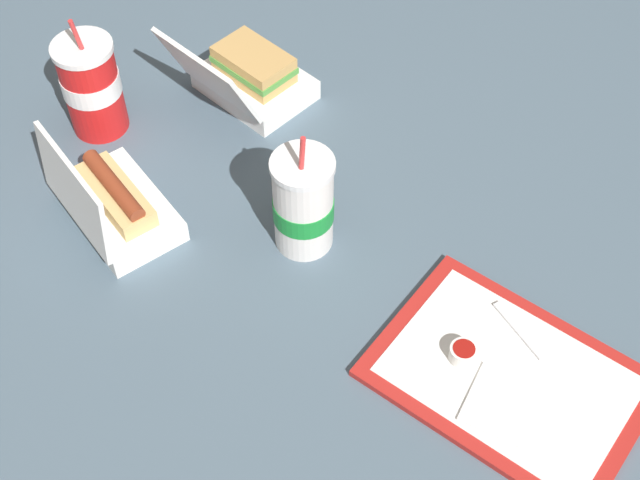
# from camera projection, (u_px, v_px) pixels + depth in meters

# --- Properties ---
(ground_plane) EXTENTS (3.20, 3.20, 0.00)m
(ground_plane) POSITION_uv_depth(u_px,v_px,m) (316.00, 270.00, 1.38)
(ground_plane) COLOR #4C6070
(food_tray) EXTENTS (0.40, 0.30, 0.01)m
(food_tray) POSITION_uv_depth(u_px,v_px,m) (509.00, 378.00, 1.26)
(food_tray) COLOR red
(food_tray) RESTS_ON ground_plane
(ketchup_cup) EXTENTS (0.04, 0.04, 0.02)m
(ketchup_cup) POSITION_uv_depth(u_px,v_px,m) (463.00, 353.00, 1.26)
(ketchup_cup) COLOR white
(ketchup_cup) RESTS_ON food_tray
(napkin_stack) EXTENTS (0.12, 0.12, 0.00)m
(napkin_stack) POSITION_uv_depth(u_px,v_px,m) (505.00, 404.00, 1.22)
(napkin_stack) COLOR white
(napkin_stack) RESTS_ON food_tray
(plastic_fork) EXTENTS (0.11, 0.04, 0.00)m
(plastic_fork) POSITION_uv_depth(u_px,v_px,m) (519.00, 330.00, 1.30)
(plastic_fork) COLOR white
(plastic_fork) RESTS_ON food_tray
(clamshell_hotdog_center) EXTENTS (0.23, 0.17, 0.17)m
(clamshell_hotdog_center) POSITION_uv_depth(u_px,v_px,m) (113.00, 204.00, 1.41)
(clamshell_hotdog_center) COLOR white
(clamshell_hotdog_center) RESTS_ON ground_plane
(clamshell_sandwich_left) EXTENTS (0.20, 0.21, 0.17)m
(clamshell_sandwich_left) POSITION_uv_depth(u_px,v_px,m) (250.00, 77.00, 1.60)
(clamshell_sandwich_left) COLOR white
(clamshell_sandwich_left) RESTS_ON ground_plane
(soda_cup_center) EXTENTS (0.10, 0.10, 0.24)m
(soda_cup_center) POSITION_uv_depth(u_px,v_px,m) (92.00, 86.00, 1.51)
(soda_cup_center) COLOR red
(soda_cup_center) RESTS_ON ground_plane
(soda_cup_right) EXTENTS (0.10, 0.10, 0.24)m
(soda_cup_right) POSITION_uv_depth(u_px,v_px,m) (303.00, 204.00, 1.35)
(soda_cup_right) COLOR white
(soda_cup_right) RESTS_ON ground_plane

